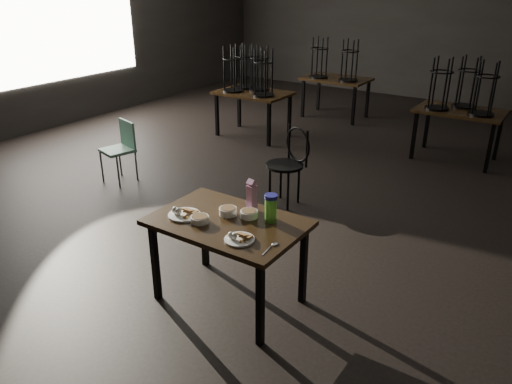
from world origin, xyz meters
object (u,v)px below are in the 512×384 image
Objects in this scene: school_chair at (121,145)px; main_table at (228,229)px; bentwood_chair at (290,160)px; water_bottle at (271,208)px; juice_carton at (252,196)px.

main_table is at bearing -11.24° from school_chair.
school_chair is at bearing -143.05° from bentwood_chair.
water_bottle reaches higher than bentwood_chair.
water_bottle reaches higher than main_table.
bentwood_chair is (-0.87, 1.80, -0.32)m from water_bottle.
main_table is 5.25× the size of water_bottle.
school_chair is at bearing 158.61° from water_bottle.
water_bottle is (0.24, -0.09, -0.01)m from juice_carton.
main_table is at bearing -100.32° from juice_carton.
water_bottle reaches higher than school_chair.
juice_carton is 3.06m from school_chair.
water_bottle is at bearing -6.27° from school_chair.
juice_carton is 0.34× the size of school_chair.
juice_carton is (0.05, 0.27, 0.20)m from main_table.
school_chair is (-3.06, 1.20, -0.38)m from water_bottle.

